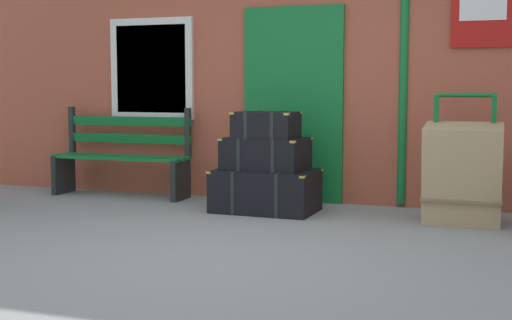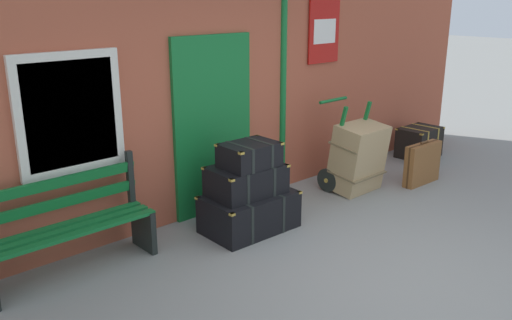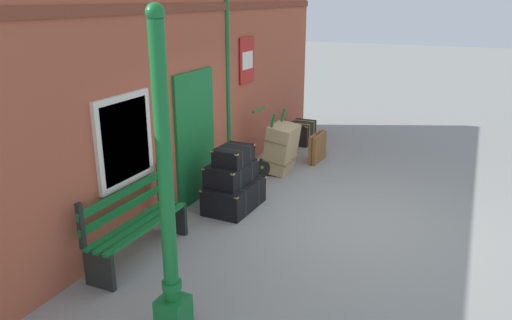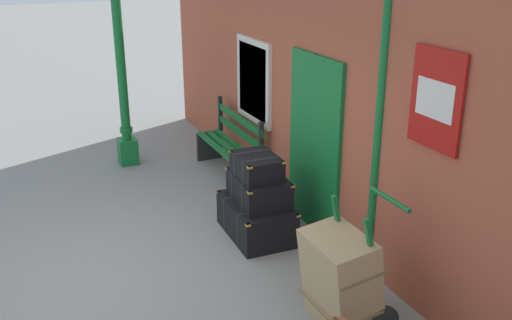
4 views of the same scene
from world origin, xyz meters
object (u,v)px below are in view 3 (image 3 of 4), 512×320
(steamer_trunk_top, at_px, (234,155))
(large_brown_trunk, at_px, (281,148))
(steamer_trunk_base, at_px, (234,195))
(platform_bench, at_px, (135,225))
(porters_trolley, at_px, (272,157))
(steamer_trunk_middle, at_px, (231,173))
(lamp_post, at_px, (168,223))
(corner_trunk, at_px, (302,132))
(suitcase_charcoal, at_px, (317,147))

(steamer_trunk_top, relative_size, large_brown_trunk, 0.67)
(steamer_trunk_base, xyz_separation_m, large_brown_trunk, (1.89, -0.05, 0.25))
(large_brown_trunk, bearing_deg, steamer_trunk_base, 178.59)
(platform_bench, distance_m, porters_trolley, 3.79)
(steamer_trunk_middle, height_order, steamer_trunk_top, steamer_trunk_top)
(lamp_post, height_order, porters_trolley, lamp_post)
(platform_bench, xyz_separation_m, porters_trolley, (3.77, -0.31, -0.17))
(platform_bench, distance_m, steamer_trunk_middle, 1.91)
(steamer_trunk_base, distance_m, large_brown_trunk, 1.91)
(steamer_trunk_top, bearing_deg, platform_bench, 166.85)
(lamp_post, xyz_separation_m, porters_trolley, (4.87, 0.97, -0.92))
(steamer_trunk_top, height_order, corner_trunk, steamer_trunk_top)
(suitcase_charcoal, relative_size, corner_trunk, 0.98)
(suitcase_charcoal, height_order, corner_trunk, suitcase_charcoal)
(steamer_trunk_middle, distance_m, large_brown_trunk, 1.91)
(steamer_trunk_base, relative_size, large_brown_trunk, 1.11)
(steamer_trunk_middle, height_order, large_brown_trunk, large_brown_trunk)
(suitcase_charcoal, bearing_deg, platform_bench, 168.84)
(corner_trunk, bearing_deg, steamer_trunk_top, -176.36)
(platform_bench, relative_size, large_brown_trunk, 1.72)
(porters_trolley, bearing_deg, suitcase_charcoal, -34.21)
(steamer_trunk_middle, distance_m, corner_trunk, 3.95)
(lamp_post, bearing_deg, suitcase_charcoal, 3.54)
(platform_bench, height_order, corner_trunk, platform_bench)
(steamer_trunk_base, xyz_separation_m, corner_trunk, (3.92, 0.25, 0.03))
(corner_trunk, bearing_deg, porters_trolley, -176.61)
(platform_bench, bearing_deg, large_brown_trunk, -7.37)
(platform_bench, xyz_separation_m, large_brown_trunk, (3.77, -0.49, 0.02))
(steamer_trunk_top, bearing_deg, steamer_trunk_middle, 114.45)
(porters_trolley, height_order, corner_trunk, porters_trolley)
(porters_trolley, relative_size, suitcase_charcoal, 1.76)
(steamer_trunk_base, xyz_separation_m, steamer_trunk_middle, (-0.01, 0.04, 0.37))
(steamer_trunk_base, distance_m, steamer_trunk_middle, 0.37)
(platform_bench, bearing_deg, steamer_trunk_base, -13.22)
(steamer_trunk_top, xyz_separation_m, large_brown_trunk, (1.89, -0.05, -0.41))
(corner_trunk, bearing_deg, steamer_trunk_middle, -176.90)
(lamp_post, xyz_separation_m, platform_bench, (1.11, 1.28, -0.75))
(steamer_trunk_base, bearing_deg, steamer_trunk_top, 10.47)
(lamp_post, relative_size, large_brown_trunk, 3.36)
(lamp_post, distance_m, platform_bench, 1.85)
(porters_trolley, bearing_deg, platform_bench, 175.28)
(suitcase_charcoal, bearing_deg, corner_trunk, 32.77)
(lamp_post, bearing_deg, platform_bench, 49.13)
(platform_bench, xyz_separation_m, corner_trunk, (5.80, -0.19, -0.20))
(platform_bench, height_order, steamer_trunk_top, platform_bench)
(steamer_trunk_base, distance_m, porters_trolley, 1.90)
(steamer_trunk_base, bearing_deg, lamp_post, -164.33)
(lamp_post, bearing_deg, steamer_trunk_base, 15.67)
(suitcase_charcoal, bearing_deg, lamp_post, -176.46)
(porters_trolley, bearing_deg, steamer_trunk_top, -176.09)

